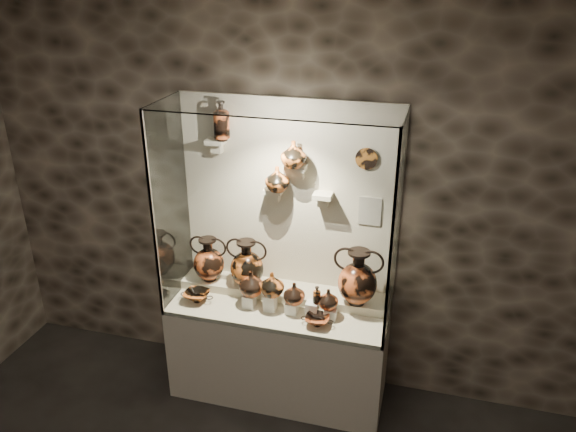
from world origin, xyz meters
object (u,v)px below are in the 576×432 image
object	(u,v)px
amphora_mid	(247,264)
jug_b	(272,284)
lekythos_small	(317,294)
jug_c	(294,293)
amphora_right	(358,277)
kylix_right	(317,320)
jug_e	(328,299)
ovoid_vase_a	(277,179)
ovoid_vase_b	(294,154)
kylix_left	(197,296)
amphora_left	(209,259)
jug_a	(251,283)
lekythos_tall	(221,119)

from	to	relation	value
amphora_mid	jug_b	size ratio (longest dim) A/B	2.06
lekythos_small	jug_c	bearing A→B (deg)	-179.65
amphora_right	kylix_right	world-z (taller)	amphora_right
amphora_mid	jug_c	size ratio (longest dim) A/B	2.32
jug_e	ovoid_vase_a	bearing A→B (deg)	166.72
ovoid_vase_b	jug_b	bearing A→B (deg)	-106.21
jug_b	jug_c	distance (m)	0.18
kylix_left	ovoid_vase_a	bearing A→B (deg)	47.91
jug_c	ovoid_vase_a	world-z (taller)	ovoid_vase_a
amphora_left	ovoid_vase_a	distance (m)	0.92
jug_a	jug_b	size ratio (longest dim) A/B	1.04
amphora_left	ovoid_vase_a	size ratio (longest dim) A/B	1.96
ovoid_vase_a	ovoid_vase_b	distance (m)	0.24
kylix_left	kylix_right	bearing A→B (deg)	17.49
kylix_right	lekythos_small	bearing A→B (deg)	112.37
jug_a	jug_e	bearing A→B (deg)	12.44
amphora_mid	ovoid_vase_b	size ratio (longest dim) A/B	2.03
ovoid_vase_b	amphora_left	bearing A→B (deg)	-169.65
ovoid_vase_b	kylix_left	bearing A→B (deg)	-152.03
jug_c	ovoid_vase_b	world-z (taller)	ovoid_vase_b
amphora_left	kylix_right	distance (m)	1.04
amphora_left	amphora_right	bearing A→B (deg)	-1.16
jug_a	kylix_right	distance (m)	0.58
amphora_left	amphora_right	xyz separation A→B (m)	(1.21, -0.03, 0.04)
amphora_right	kylix_left	world-z (taller)	amphora_right
kylix_left	amphora_right	bearing A→B (deg)	30.76
amphora_left	lekythos_small	bearing A→B (deg)	-11.38
amphora_left	kylix_right	world-z (taller)	amphora_left
kylix_right	jug_a	bearing A→B (deg)	174.09
kylix_left	ovoid_vase_b	xyz separation A→B (m)	(0.71, 0.29, 1.13)
jug_e	amphora_right	bearing A→B (deg)	51.11
jug_a	lekythos_tall	size ratio (longest dim) A/B	0.62
amphora_right	kylix_left	xyz separation A→B (m)	(-1.23, -0.20, -0.24)
kylix_left	ovoid_vase_b	bearing A→B (deg)	43.53
kylix_left	lekythos_tall	bearing A→B (deg)	85.65
amphora_right	jug_b	size ratio (longest dim) A/B	2.30
jug_a	jug_c	world-z (taller)	jug_a
jug_a	jug_e	distance (m)	0.60
amphora_right	ovoid_vase_a	bearing A→B (deg)	-178.78
jug_c	lekythos_tall	world-z (taller)	lekythos_tall
jug_c	lekythos_small	world-z (taller)	lekythos_small
amphora_right	jug_c	bearing A→B (deg)	-151.53
kylix_right	lekythos_tall	distance (m)	1.63
jug_b	lekythos_tall	size ratio (longest dim) A/B	0.60
amphora_left	kylix_left	xyz separation A→B (m)	(-0.02, -0.23, -0.21)
lekythos_tall	ovoid_vase_b	world-z (taller)	lekythos_tall
lekythos_small	ovoid_vase_a	size ratio (longest dim) A/B	0.84
amphora_right	jug_b	bearing A→B (deg)	-156.63
lekythos_small	kylix_left	size ratio (longest dim) A/B	0.62
kylix_right	ovoid_vase_b	world-z (taller)	ovoid_vase_b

